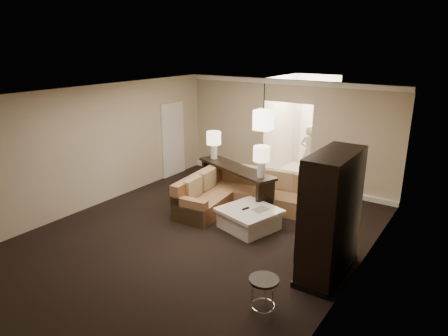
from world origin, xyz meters
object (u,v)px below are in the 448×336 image
Objects in this scene: coffee_table at (249,218)px; console_table at (235,182)px; armoire at (330,218)px; drink_table at (264,288)px; sectional_sofa at (244,194)px; person at (309,150)px.

console_table reaches higher than coffee_table.
armoire is 1.66m from drink_table.
armoire reaches higher than console_table.
sectional_sofa is 3.78m from drink_table.
drink_table is (2.54, -3.20, -0.15)m from console_table.
console_table is 1.36× the size of person.
armoire reaches higher than coffee_table.
person is (-0.21, 3.54, 0.65)m from coffee_table.
armoire is at bearing -10.79° from console_table.
console_table is (-0.99, 1.00, 0.32)m from coffee_table.
drink_table is (2.22, -3.06, 0.05)m from sectional_sofa.
coffee_table is 0.63× the size of armoire.
console_table is 3.41m from armoire.
drink_table is 0.31× the size of person.
drink_table is at bearing 111.95° from person.
console_table is at bearing 77.88° from person.
person is at bearing 93.41° from coffee_table.
person is at bearing 116.72° from armoire.
coffee_table is at bearing 159.77° from armoire.
coffee_table is 2.20m from armoire.
console_table is at bearing 128.47° from drink_table.
console_table is at bearing 134.58° from coffee_table.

